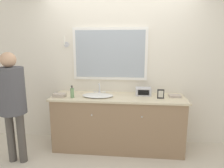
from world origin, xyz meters
TOP-DOWN VIEW (x-y plane):
  - ground_plane at (0.00, 0.00)m, footprint 14.00×14.00m
  - wall_back at (-0.01, 0.67)m, footprint 8.00×0.18m
  - vanity_counter at (0.00, 0.34)m, footprint 2.11×0.62m
  - sink_basin at (-0.32, 0.31)m, footprint 0.49×0.38m
  - soap_bottle at (-0.70, 0.19)m, footprint 0.06×0.06m
  - appliance_box at (0.40, 0.45)m, footprint 0.25×0.16m
  - picture_frame at (0.66, 0.28)m, footprint 0.10×0.01m
  - hand_towel_near_sink at (-0.92, 0.22)m, footprint 0.19×0.12m
  - hand_towel_far_corner at (0.90, 0.40)m, footprint 0.18×0.14m
  - person at (-1.44, -0.21)m, footprint 0.36×0.36m

SIDE VIEW (x-z plane):
  - ground_plane at x=0.00m, z-range 0.00..0.00m
  - vanity_counter at x=0.00m, z-range 0.00..0.88m
  - hand_towel_far_corner at x=0.90m, z-range 0.88..0.92m
  - sink_basin at x=-0.32m, z-range 0.81..0.99m
  - hand_towel_near_sink at x=-0.92m, z-range 0.88..0.93m
  - appliance_box at x=0.40m, z-range 0.88..1.01m
  - picture_frame at x=0.66m, z-range 0.88..1.03m
  - soap_bottle at x=-0.70m, z-range 0.87..1.06m
  - person at x=-1.44m, z-range 0.19..1.79m
  - wall_back at x=-0.01m, z-range 0.01..2.56m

